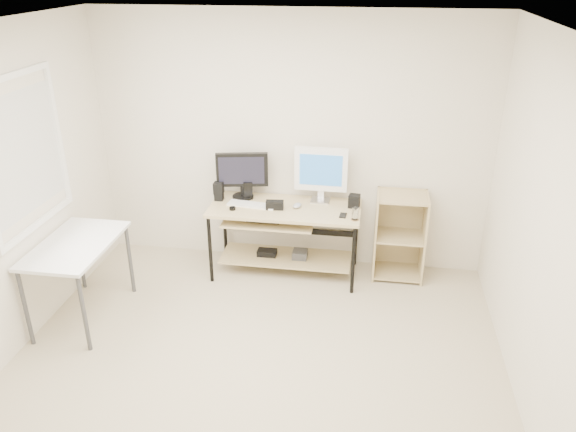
% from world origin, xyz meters
% --- Properties ---
extents(room, '(4.01, 4.01, 2.62)m').
position_xyz_m(room, '(-0.14, 0.04, 1.32)').
color(room, '#BAAD8F').
rests_on(room, ground).
extents(desk, '(1.50, 0.65, 0.75)m').
position_xyz_m(desk, '(-0.03, 1.66, 0.54)').
color(desk, tan).
rests_on(desk, ground).
extents(side_table, '(0.60, 1.00, 0.75)m').
position_xyz_m(side_table, '(-1.68, 0.60, 0.67)').
color(side_table, white).
rests_on(side_table, ground).
extents(shelf_unit, '(0.50, 0.40, 0.90)m').
position_xyz_m(shelf_unit, '(1.15, 1.82, 0.45)').
color(shelf_unit, tan).
rests_on(shelf_unit, ground).
extents(black_monitor, '(0.52, 0.22, 0.48)m').
position_xyz_m(black_monitor, '(-0.47, 1.82, 1.02)').
color(black_monitor, black).
rests_on(black_monitor, desk).
extents(white_imac, '(0.53, 0.17, 0.57)m').
position_xyz_m(white_imac, '(0.33, 1.85, 1.08)').
color(white_imac, silver).
rests_on(white_imac, desk).
extents(keyboard, '(0.50, 0.20, 0.02)m').
position_xyz_m(keyboard, '(-0.33, 1.64, 0.76)').
color(keyboard, white).
rests_on(keyboard, desk).
extents(mouse, '(0.11, 0.14, 0.04)m').
position_xyz_m(mouse, '(0.12, 1.66, 0.77)').
color(mouse, '#B2B2B7').
rests_on(mouse, desk).
extents(center_speaker, '(0.18, 0.09, 0.09)m').
position_xyz_m(center_speaker, '(-0.09, 1.59, 0.79)').
color(center_speaker, black).
rests_on(center_speaker, desk).
extents(speaker_left, '(0.10, 0.10, 0.19)m').
position_xyz_m(speaker_left, '(-0.69, 1.73, 0.85)').
color(speaker_left, black).
rests_on(speaker_left, desk).
extents(speaker_right, '(0.12, 0.12, 0.13)m').
position_xyz_m(speaker_right, '(0.68, 1.76, 0.81)').
color(speaker_right, black).
rests_on(speaker_right, desk).
extents(audio_controller, '(0.10, 0.08, 0.18)m').
position_xyz_m(audio_controller, '(-0.41, 1.80, 0.84)').
color(audio_controller, black).
rests_on(audio_controller, desk).
extents(volume_puck, '(0.07, 0.07, 0.03)m').
position_xyz_m(volume_puck, '(-0.50, 1.51, 0.76)').
color(volume_puck, black).
rests_on(volume_puck, desk).
extents(smartphone, '(0.07, 0.12, 0.01)m').
position_xyz_m(smartphone, '(0.58, 1.53, 0.75)').
color(smartphone, black).
rests_on(smartphone, desk).
extents(coaster, '(0.08, 0.08, 0.01)m').
position_xyz_m(coaster, '(0.70, 1.46, 0.75)').
color(coaster, olive).
rests_on(coaster, desk).
extents(drinking_glass, '(0.06, 0.06, 0.12)m').
position_xyz_m(drinking_glass, '(0.70, 1.46, 0.82)').
color(drinking_glass, white).
rests_on(drinking_glass, coaster).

